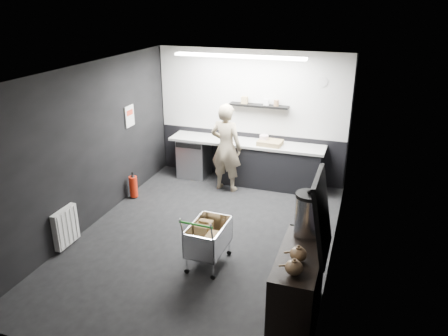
% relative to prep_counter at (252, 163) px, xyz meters
% --- Properties ---
extents(floor, '(5.50, 5.50, 0.00)m').
position_rel_prep_counter_xyz_m(floor, '(-0.14, -2.42, -0.46)').
color(floor, black).
rests_on(floor, ground).
extents(ceiling, '(5.50, 5.50, 0.00)m').
position_rel_prep_counter_xyz_m(ceiling, '(-0.14, -2.42, 2.24)').
color(ceiling, silver).
rests_on(ceiling, wall_back).
extents(wall_back, '(5.50, 0.00, 5.50)m').
position_rel_prep_counter_xyz_m(wall_back, '(-0.14, 0.33, 0.89)').
color(wall_back, black).
rests_on(wall_back, floor).
extents(wall_front, '(5.50, 0.00, 5.50)m').
position_rel_prep_counter_xyz_m(wall_front, '(-0.14, -5.17, 0.89)').
color(wall_front, black).
rests_on(wall_front, floor).
extents(wall_left, '(0.00, 5.50, 5.50)m').
position_rel_prep_counter_xyz_m(wall_left, '(-2.14, -2.42, 0.89)').
color(wall_left, black).
rests_on(wall_left, floor).
extents(wall_right, '(0.00, 5.50, 5.50)m').
position_rel_prep_counter_xyz_m(wall_right, '(1.86, -2.42, 0.89)').
color(wall_right, black).
rests_on(wall_right, floor).
extents(kitchen_wall_panel, '(3.95, 0.02, 1.70)m').
position_rel_prep_counter_xyz_m(kitchen_wall_panel, '(-0.14, 0.31, 1.39)').
color(kitchen_wall_panel, silver).
rests_on(kitchen_wall_panel, wall_back).
extents(dado_panel, '(3.95, 0.02, 1.00)m').
position_rel_prep_counter_xyz_m(dado_panel, '(-0.14, 0.31, 0.04)').
color(dado_panel, black).
rests_on(dado_panel, wall_back).
extents(floating_shelf, '(1.20, 0.22, 0.04)m').
position_rel_prep_counter_xyz_m(floating_shelf, '(0.06, 0.20, 1.16)').
color(floating_shelf, black).
rests_on(floating_shelf, wall_back).
extents(wall_clock, '(0.20, 0.03, 0.20)m').
position_rel_prep_counter_xyz_m(wall_clock, '(1.26, 0.30, 1.69)').
color(wall_clock, silver).
rests_on(wall_clock, wall_back).
extents(poster, '(0.02, 0.30, 0.40)m').
position_rel_prep_counter_xyz_m(poster, '(-2.12, -1.12, 1.09)').
color(poster, silver).
rests_on(poster, wall_left).
extents(poster_red_band, '(0.02, 0.22, 0.10)m').
position_rel_prep_counter_xyz_m(poster_red_band, '(-2.11, -1.12, 1.16)').
color(poster_red_band, red).
rests_on(poster_red_band, poster).
extents(radiator, '(0.10, 0.50, 0.60)m').
position_rel_prep_counter_xyz_m(radiator, '(-2.08, -3.32, -0.11)').
color(radiator, silver).
rests_on(radiator, wall_left).
extents(ceiling_strip, '(2.40, 0.20, 0.04)m').
position_rel_prep_counter_xyz_m(ceiling_strip, '(-0.14, -0.57, 2.21)').
color(ceiling_strip, white).
rests_on(ceiling_strip, ceiling).
extents(prep_counter, '(3.20, 0.61, 0.90)m').
position_rel_prep_counter_xyz_m(prep_counter, '(0.00, 0.00, 0.00)').
color(prep_counter, black).
rests_on(prep_counter, floor).
extents(person, '(0.70, 0.51, 1.77)m').
position_rel_prep_counter_xyz_m(person, '(-0.41, -0.45, 0.43)').
color(person, beige).
rests_on(person, floor).
extents(shopping_cart, '(0.50, 0.82, 0.89)m').
position_rel_prep_counter_xyz_m(shopping_cart, '(0.18, -3.05, -0.04)').
color(shopping_cart, silver).
rests_on(shopping_cart, floor).
extents(sideboard, '(0.55, 1.28, 1.92)m').
position_rel_prep_counter_xyz_m(sideboard, '(1.62, -3.81, 0.15)').
color(sideboard, black).
rests_on(sideboard, floor).
extents(fire_extinguisher, '(0.15, 0.15, 0.51)m').
position_rel_prep_counter_xyz_m(fire_extinguisher, '(-1.99, -1.41, -0.21)').
color(fire_extinguisher, red).
rests_on(fire_extinguisher, floor).
extents(cardboard_box, '(0.49, 0.39, 0.09)m').
position_rel_prep_counter_xyz_m(cardboard_box, '(0.38, -0.05, 0.49)').
color(cardboard_box, '#977F50').
rests_on(cardboard_box, prep_counter).
extents(pink_tub, '(0.18, 0.18, 0.18)m').
position_rel_prep_counter_xyz_m(pink_tub, '(0.24, 0.00, 0.53)').
color(pink_tub, silver).
rests_on(pink_tub, prep_counter).
extents(white_container, '(0.16, 0.13, 0.14)m').
position_rel_prep_counter_xyz_m(white_container, '(-0.43, -0.05, 0.51)').
color(white_container, silver).
rests_on(white_container, prep_counter).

